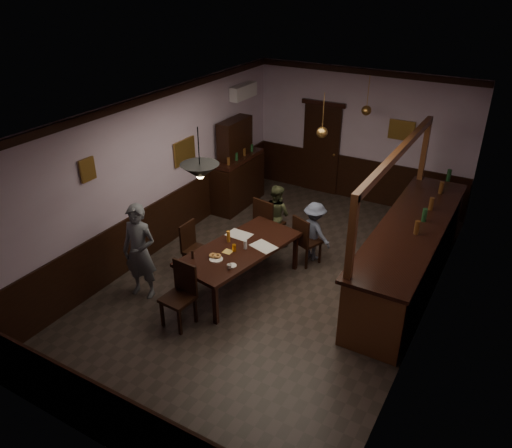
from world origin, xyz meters
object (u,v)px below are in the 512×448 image
Objects in this scene: chair_far_left at (267,221)px; pendant_brass_mid at (322,133)px; chair_near at (181,291)px; person_seated_right at (314,231)px; pendant_iron at (200,171)px; pendant_brass_far at (366,111)px; person_standing at (140,252)px; chair_side at (193,246)px; person_seated_left at (276,215)px; sideboard at (237,172)px; chair_far_right at (305,239)px; bar_counter at (409,253)px; coffee_cup at (229,266)px; soda_can at (234,248)px; dining_table at (240,250)px.

chair_far_left is 1.31× the size of pendant_brass_mid.
person_seated_right reaches higher than chair_near.
chair_near is 1.35× the size of pendant_iron.
person_seated_right is at bearing -91.01° from pendant_brass_far.
person_standing reaches higher than person_seated_right.
chair_near is 1.44m from chair_side.
chair_near is 0.83× the size of person_seated_left.
sideboard is (-2.47, 1.28, 0.23)m from person_seated_right.
chair_far_right is 2.87m from sideboard.
bar_counter is at bearing 40.97° from pendant_iron.
chair_near is 0.51× the size of sideboard.
chair_near is 0.83m from coffee_cup.
chair_side is at bearing -114.68° from pendant_brass_far.
soda_can is (0.24, 1.14, 0.25)m from chair_near.
chair_far_right is 2.01m from chair_side.
sideboard reaches higher than coffee_cup.
dining_table is at bearing 108.30° from chair_far_left.
chair_far_right is 0.28m from person_seated_right.
sideboard is (-1.54, 1.40, 0.22)m from chair_far_left.
person_seated_left is at bearing -35.02° from sideboard.
sideboard reaches higher than person_seated_left.
bar_counter is at bearing -167.31° from chair_far_left.
coffee_cup reaches higher than dining_table.
pendant_iron is at bearing -101.53° from pendant_brass_far.
person_standing is 3.78m from sideboard.
coffee_cup is at bearing -136.58° from bar_counter.
pendant_brass_far is (1.02, 4.99, 1.74)m from chair_near.
pendant_brass_far is at bearing -70.05° from chair_far_right.
coffee_cup is at bearing -116.80° from chair_side.
sideboard reaches higher than chair_side.
soda_can is (-0.74, -1.59, 0.24)m from person_seated_right.
person_seated_right reaches higher than chair_far_right.
bar_counter is at bearing 31.00° from dining_table.
chair_near is 3.73m from pendant_brass_mid.
person_seated_left is 10.27× the size of soda_can.
pendant_brass_mid reaches higher than chair_far_left.
chair_near is at bearing -115.18° from coffee_cup.
pendant_brass_far reaches higher than bar_counter.
chair_far_right is 12.02× the size of coffee_cup.
bar_counter is at bearing -52.71° from pendant_brass_far.
chair_far_right is 0.93m from person_seated_left.
coffee_cup is 1.60m from pendant_iron.
pendant_iron is (1.11, 0.25, 1.53)m from person_standing.
person_seated_left is 1.95m from sideboard.
chair_near is 4.29m from sideboard.
person_seated_left is 1.52× the size of pendant_brass_far.
pendant_brass_mid is (-0.09, 0.74, 1.77)m from chair_far_right.
chair_near is 0.62× the size of person_standing.
bar_counter is 5.31× the size of pendant_brass_mid.
chair_near reaches higher than coffee_cup.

